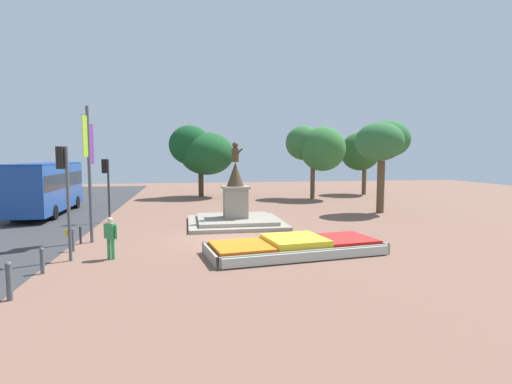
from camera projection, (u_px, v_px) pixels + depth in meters
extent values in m
plane|color=brown|center=(233.00, 240.00, 18.26)|extent=(78.82, 78.82, 0.00)
cube|color=#38281C|center=(295.00, 249.00, 15.72)|extent=(6.99, 3.34, 0.38)
cube|color=gray|center=(309.00, 256.00, 14.52)|extent=(6.86, 1.08, 0.42)
cube|color=gray|center=(283.00, 242.00, 16.91)|extent=(6.86, 1.08, 0.42)
cube|color=gray|center=(210.00, 255.00, 14.66)|extent=(0.47, 2.60, 0.42)
cube|color=gray|center=(370.00, 242.00, 16.77)|extent=(0.47, 2.60, 0.42)
cube|color=orange|center=(242.00, 246.00, 15.02)|extent=(2.46, 2.50, 0.12)
cube|color=yellow|center=(295.00, 241.00, 15.69)|extent=(2.46, 2.50, 0.27)
cube|color=red|center=(344.00, 239.00, 16.37)|extent=(2.46, 2.50, 0.14)
cube|color=#B2BCAD|center=(310.00, 256.00, 14.48)|extent=(6.53, 1.13, 0.34)
cube|color=gray|center=(236.00, 222.00, 22.46)|extent=(5.24, 5.24, 0.19)
cube|color=gray|center=(236.00, 219.00, 22.44)|extent=(4.21, 4.21, 0.19)
cube|color=gray|center=(235.00, 203.00, 22.36)|extent=(1.29, 1.29, 1.64)
cube|color=gray|center=(235.00, 187.00, 22.28)|extent=(1.52, 1.52, 0.12)
cone|color=#473823|center=(235.00, 174.00, 22.21)|extent=(0.97, 0.97, 1.34)
cylinder|color=#473823|center=(235.00, 155.00, 22.12)|extent=(0.41, 0.41, 0.78)
sphere|color=#473823|center=(235.00, 145.00, 22.07)|extent=(0.34, 0.34, 0.34)
cylinder|color=#473823|center=(239.00, 152.00, 21.94)|extent=(0.50, 0.57, 0.50)
cylinder|color=#4C5156|center=(68.00, 204.00, 14.44)|extent=(0.12, 0.12, 4.17)
cube|color=black|center=(61.00, 158.00, 14.27)|extent=(0.27, 0.30, 0.80)
cylinder|color=red|center=(56.00, 150.00, 14.24)|extent=(0.04, 0.14, 0.14)
cylinder|color=#543E08|center=(57.00, 158.00, 14.26)|extent=(0.04, 0.14, 0.14)
cylinder|color=#0D4211|center=(57.00, 165.00, 14.29)|extent=(0.04, 0.14, 0.14)
cube|color=gold|center=(67.00, 233.00, 14.52)|extent=(0.12, 0.17, 0.20)
cylinder|color=#2D2D33|center=(109.00, 191.00, 22.93)|extent=(0.12, 0.12, 3.65)
cube|color=black|center=(104.00, 166.00, 22.77)|extent=(0.25, 0.29, 0.80)
cylinder|color=#4B0808|center=(102.00, 161.00, 22.73)|extent=(0.03, 0.14, 0.14)
cylinder|color=#543E08|center=(102.00, 166.00, 22.75)|extent=(0.03, 0.14, 0.14)
cylinder|color=green|center=(102.00, 171.00, 22.77)|extent=(0.03, 0.14, 0.14)
cylinder|color=#4C5156|center=(90.00, 175.00, 17.47)|extent=(0.14, 0.14, 5.99)
cube|color=#6B2D8C|center=(91.00, 144.00, 17.66)|extent=(0.10, 0.49, 1.75)
cylinder|color=#4C5156|center=(90.00, 124.00, 17.58)|extent=(0.13, 0.63, 0.03)
cube|color=#8CBF2D|center=(85.00, 136.00, 16.99)|extent=(0.10, 0.50, 1.77)
cylinder|color=#4C5156|center=(84.00, 115.00, 16.91)|extent=(0.13, 0.64, 0.03)
cube|color=#1E4799|center=(46.00, 187.00, 25.98)|extent=(2.55, 9.07, 2.92)
cube|color=black|center=(46.00, 180.00, 25.94)|extent=(2.57, 8.80, 0.93)
cube|color=navy|center=(45.00, 164.00, 25.84)|extent=(2.50, 8.89, 0.10)
cylinder|color=black|center=(44.00, 203.00, 28.76)|extent=(0.30, 0.90, 0.90)
cylinder|color=black|center=(76.00, 202.00, 29.18)|extent=(0.30, 0.90, 0.90)
cylinder|color=black|center=(14.00, 214.00, 23.47)|extent=(0.30, 0.90, 0.90)
cylinder|color=black|center=(54.00, 213.00, 23.88)|extent=(0.30, 0.90, 0.90)
cylinder|color=#338C4C|center=(109.00, 248.00, 14.88)|extent=(0.13, 0.13, 0.79)
cylinder|color=#338C4C|center=(113.00, 249.00, 14.82)|extent=(0.13, 0.13, 0.79)
cube|color=#338C4C|center=(110.00, 231.00, 14.79)|extent=(0.44, 0.37, 0.56)
cylinder|color=#338C4C|center=(105.00, 231.00, 14.86)|extent=(0.09, 0.09, 0.53)
cylinder|color=#338C4C|center=(116.00, 232.00, 14.72)|extent=(0.09, 0.09, 0.53)
sphere|color=beige|center=(110.00, 220.00, 14.75)|extent=(0.20, 0.20, 0.20)
cylinder|color=#4C5156|center=(9.00, 283.00, 10.59)|extent=(0.15, 0.15, 0.92)
sphere|color=#4C5156|center=(8.00, 265.00, 10.55)|extent=(0.17, 0.17, 0.17)
cylinder|color=#4C5156|center=(42.00, 262.00, 12.99)|extent=(0.13, 0.13, 0.76)
sphere|color=#4C5156|center=(42.00, 250.00, 12.95)|extent=(0.14, 0.14, 0.14)
cylinder|color=#4C5156|center=(73.00, 241.00, 16.03)|extent=(0.11, 0.11, 0.85)
sphere|color=#4C5156|center=(72.00, 230.00, 15.99)|extent=(0.12, 0.12, 0.12)
cylinder|color=#2D2D33|center=(81.00, 236.00, 17.39)|extent=(0.10, 0.10, 0.70)
sphere|color=#2D2D33|center=(80.00, 227.00, 17.35)|extent=(0.11, 0.11, 0.11)
cylinder|color=#4C3823|center=(201.00, 183.00, 37.80)|extent=(0.49, 0.49, 2.54)
ellipsoid|color=#154C22|center=(190.00, 145.00, 36.33)|extent=(3.79, 3.27, 3.56)
ellipsoid|color=#1A4F25|center=(207.00, 154.00, 36.82)|extent=(5.00, 5.30, 3.92)
cylinder|color=brown|center=(381.00, 187.00, 26.80)|extent=(0.50, 0.50, 3.50)
ellipsoid|color=#2B6832|center=(387.00, 139.00, 26.73)|extent=(3.12, 2.66, 2.47)
ellipsoid|color=#2E6736|center=(380.00, 142.00, 26.16)|extent=(3.20, 3.09, 2.54)
cylinder|color=brown|center=(364.00, 180.00, 39.53)|extent=(0.41, 0.41, 2.92)
ellipsoid|color=#215C26|center=(367.00, 146.00, 38.79)|extent=(2.92, 2.64, 2.82)
ellipsoid|color=#275826|center=(360.00, 151.00, 39.64)|extent=(3.92, 3.82, 3.78)
ellipsoid|color=#205B28|center=(364.00, 150.00, 39.42)|extent=(3.11, 2.81, 2.61)
cylinder|color=brown|center=(313.00, 182.00, 35.80)|extent=(0.41, 0.41, 2.98)
ellipsoid|color=#306A35|center=(304.00, 143.00, 35.88)|extent=(3.24, 3.53, 3.08)
ellipsoid|color=#306D34|center=(323.00, 149.00, 34.95)|extent=(3.94, 4.22, 3.88)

